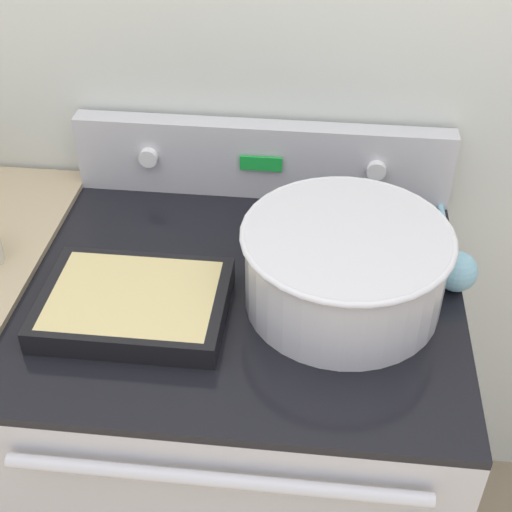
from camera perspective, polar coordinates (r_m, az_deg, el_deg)
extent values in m
cube|color=silver|center=(1.50, 0.81, 17.02)|extent=(8.00, 0.05, 2.50)
cube|color=#BCBCC1|center=(1.68, -0.77, -14.77)|extent=(0.81, 0.70, 0.90)
cube|color=black|center=(1.34, -0.93, -2.73)|extent=(0.81, 0.70, 0.02)
cylinder|color=silver|center=(1.14, -3.26, -17.43)|extent=(0.66, 0.02, 0.02)
cube|color=#BCBCC1|center=(1.55, 0.51, 7.74)|extent=(0.81, 0.05, 0.17)
cylinder|color=white|center=(1.55, -8.60, 7.78)|extent=(0.04, 0.02, 0.04)
cylinder|color=white|center=(1.51, 9.60, 6.76)|extent=(0.04, 0.02, 0.04)
cube|color=green|center=(1.52, 0.39, 7.41)|extent=(0.09, 0.01, 0.03)
cylinder|color=silver|center=(1.26, 7.08, -0.97)|extent=(0.35, 0.35, 0.15)
torus|color=silver|center=(1.22, 7.34, 1.67)|extent=(0.37, 0.37, 0.01)
cylinder|color=beige|center=(1.22, 7.29, 1.18)|extent=(0.32, 0.32, 0.02)
cube|color=black|center=(1.28, -9.72, -3.80)|extent=(0.33, 0.24, 0.05)
cube|color=#D1BC7A|center=(1.27, -9.77, -3.46)|extent=(0.29, 0.21, 0.02)
cylinder|color=#7AB2C6|center=(1.48, 14.99, 1.17)|extent=(0.01, 0.27, 0.01)
sphere|color=#7AB2C6|center=(1.36, 15.76, -1.19)|extent=(0.08, 0.08, 0.08)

